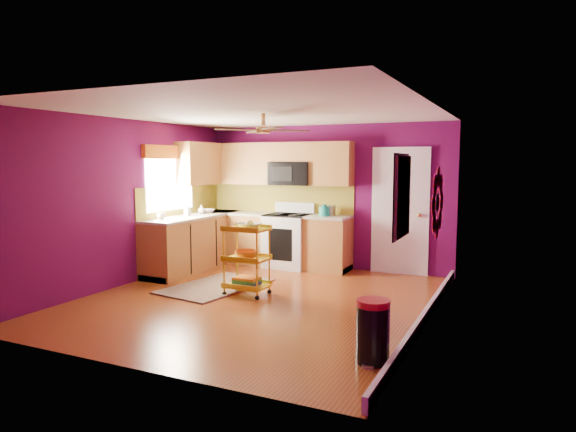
% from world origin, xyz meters
% --- Properties ---
extents(ground, '(5.00, 5.00, 0.00)m').
position_xyz_m(ground, '(0.00, 0.00, 0.00)').
color(ground, '#6A2E10').
rests_on(ground, ground).
extents(room_envelope, '(4.54, 5.04, 2.52)m').
position_xyz_m(room_envelope, '(0.03, 0.00, 1.63)').
color(room_envelope, '#530944').
rests_on(room_envelope, ground).
extents(lower_cabinets, '(2.81, 2.31, 0.94)m').
position_xyz_m(lower_cabinets, '(-1.35, 1.82, 0.43)').
color(lower_cabinets, '#925D27').
rests_on(lower_cabinets, ground).
extents(electric_range, '(0.76, 0.66, 1.13)m').
position_xyz_m(electric_range, '(-0.55, 2.17, 0.48)').
color(electric_range, white).
rests_on(electric_range, ground).
extents(upper_cabinetry, '(2.80, 2.30, 1.26)m').
position_xyz_m(upper_cabinetry, '(-1.24, 2.17, 1.80)').
color(upper_cabinetry, '#925D27').
rests_on(upper_cabinetry, ground).
extents(left_window, '(0.08, 1.35, 1.08)m').
position_xyz_m(left_window, '(-2.22, 1.05, 1.74)').
color(left_window, white).
rests_on(left_window, ground).
extents(panel_door, '(0.95, 0.11, 2.15)m').
position_xyz_m(panel_door, '(1.35, 2.47, 1.02)').
color(panel_door, white).
rests_on(panel_door, ground).
extents(right_wall_art, '(0.04, 2.74, 1.04)m').
position_xyz_m(right_wall_art, '(2.23, -0.34, 1.44)').
color(right_wall_art, black).
rests_on(right_wall_art, ground).
extents(ceiling_fan, '(1.01, 1.01, 0.26)m').
position_xyz_m(ceiling_fan, '(0.00, 0.20, 2.29)').
color(ceiling_fan, '#BF8C3F').
rests_on(ceiling_fan, ground).
extents(shag_rug, '(1.24, 1.77, 0.02)m').
position_xyz_m(shag_rug, '(-0.92, 0.39, 0.01)').
color(shag_rug, black).
rests_on(shag_rug, ground).
extents(rolling_cart, '(0.59, 0.43, 1.06)m').
position_xyz_m(rolling_cart, '(-0.26, 0.19, 0.54)').
color(rolling_cart, yellow).
rests_on(rolling_cart, ground).
extents(trash_can, '(0.37, 0.38, 0.60)m').
position_xyz_m(trash_can, '(1.99, -1.44, 0.30)').
color(trash_can, black).
rests_on(trash_can, ground).
extents(teal_kettle, '(0.18, 0.18, 0.21)m').
position_xyz_m(teal_kettle, '(0.13, 2.16, 1.02)').
color(teal_kettle, '#149888').
rests_on(teal_kettle, lower_cabinets).
extents(toaster, '(0.22, 0.15, 0.18)m').
position_xyz_m(toaster, '(0.16, 2.26, 1.03)').
color(toaster, beige).
rests_on(toaster, lower_cabinets).
extents(soap_bottle_a, '(0.09, 0.09, 0.20)m').
position_xyz_m(soap_bottle_a, '(-2.03, 1.24, 1.04)').
color(soap_bottle_a, '#EA3F72').
rests_on(soap_bottle_a, lower_cabinets).
extents(soap_bottle_b, '(0.12, 0.12, 0.16)m').
position_xyz_m(soap_bottle_b, '(-1.99, 1.62, 1.02)').
color(soap_bottle_b, white).
rests_on(soap_bottle_b, lower_cabinets).
extents(counter_dish, '(0.28, 0.28, 0.07)m').
position_xyz_m(counter_dish, '(-2.00, 1.78, 0.97)').
color(counter_dish, white).
rests_on(counter_dish, lower_cabinets).
extents(counter_cup, '(0.13, 0.13, 0.10)m').
position_xyz_m(counter_cup, '(-2.07, 0.60, 0.99)').
color(counter_cup, white).
rests_on(counter_cup, lower_cabinets).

